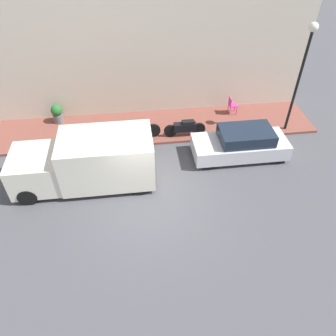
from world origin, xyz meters
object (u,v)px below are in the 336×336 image
motorcycle_black (185,128)px  scooter_silver (139,130)px  potted_plant (57,113)px  cafe_chair (232,104)px  parked_car (241,144)px  streetlamp (304,61)px  delivery_van (86,161)px

motorcycle_black → scooter_silver: bearing=87.7°
potted_plant → cafe_chair: size_ratio=1.05×
motorcycle_black → potted_plant: (1.90, 5.97, 0.06)m
parked_car → scooter_silver: (1.74, 4.27, -0.09)m
scooter_silver → streetlamp: (-0.14, -7.00, 2.94)m
scooter_silver → potted_plant: size_ratio=2.20×
parked_car → streetlamp: streetlamp is taller
delivery_van → motorcycle_black: delivery_van is taller
scooter_silver → potted_plant: 4.25m
streetlamp → potted_plant: streetlamp is taller
parked_car → motorcycle_black: size_ratio=2.08×
streetlamp → cafe_chair: 4.00m
scooter_silver → parked_car: bearing=-112.2°
parked_car → delivery_van: delivery_van is taller
motorcycle_black → streetlamp: (-0.06, -4.87, 2.95)m
delivery_van → streetlamp: streetlamp is taller
scooter_silver → potted_plant: potted_plant is taller
scooter_silver → potted_plant: bearing=64.7°
scooter_silver → potted_plant: (1.82, 3.84, 0.05)m
parked_car → scooter_silver: 4.61m
parked_car → cafe_chair: size_ratio=4.58×
parked_car → cafe_chair: 3.31m
motorcycle_black → potted_plant: potted_plant is taller
motorcycle_black → streetlamp: 5.69m
motorcycle_black → potted_plant: bearing=72.3°
streetlamp → potted_plant: size_ratio=5.34×
streetlamp → motorcycle_black: bearing=89.3°
streetlamp → cafe_chair: bearing=53.0°
cafe_chair → potted_plant: bearing=88.1°
scooter_silver → motorcycle_black: bearing=-92.3°
parked_car → motorcycle_black: bearing=52.2°
scooter_silver → cafe_chair: bearing=-72.2°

